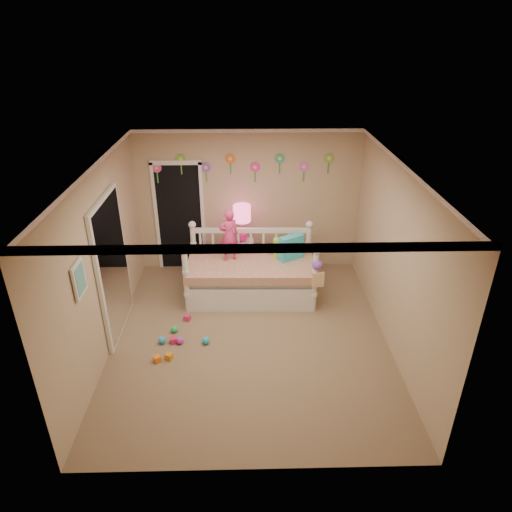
{
  "coord_description": "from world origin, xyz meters",
  "views": [
    {
      "loc": [
        -0.04,
        -5.46,
        4.17
      ],
      "look_at": [
        0.1,
        0.6,
        1.05
      ],
      "focal_mm": 31.92,
      "sensor_mm": 36.0,
      "label": 1
    }
  ],
  "objects_px": {
    "nightstand": "(243,258)",
    "table_lamp": "(242,218)",
    "child": "(229,235)",
    "daybed": "(251,264)"
  },
  "relations": [
    {
      "from": "child",
      "to": "nightstand",
      "type": "distance_m",
      "value": 1.02
    },
    {
      "from": "nightstand",
      "to": "table_lamp",
      "type": "xyz_separation_m",
      "value": [
        0.0,
        -0.0,
        0.79
      ]
    },
    {
      "from": "nightstand",
      "to": "table_lamp",
      "type": "relative_size",
      "value": 0.97
    },
    {
      "from": "nightstand",
      "to": "table_lamp",
      "type": "bearing_deg",
      "value": -91.51
    },
    {
      "from": "daybed",
      "to": "table_lamp",
      "type": "bearing_deg",
      "value": 102.32
    },
    {
      "from": "child",
      "to": "table_lamp",
      "type": "relative_size",
      "value": 1.29
    },
    {
      "from": "nightstand",
      "to": "child",
      "type": "bearing_deg",
      "value": -109.33
    },
    {
      "from": "child",
      "to": "table_lamp",
      "type": "distance_m",
      "value": 0.69
    },
    {
      "from": "table_lamp",
      "to": "nightstand",
      "type": "bearing_deg",
      "value": 90.0
    },
    {
      "from": "child",
      "to": "daybed",
      "type": "bearing_deg",
      "value": 151.61
    }
  ]
}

